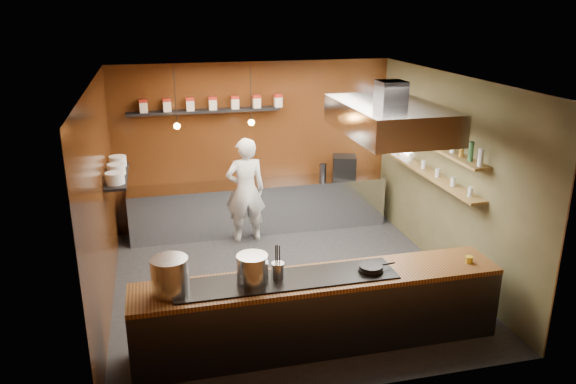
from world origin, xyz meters
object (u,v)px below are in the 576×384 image
object	(u,v)px
stockpot_small	(252,269)
chef	(246,191)
stockpot_large	(170,275)
extractor_hood	(390,118)
espresso_machine	(344,167)

from	to	relation	value
stockpot_small	chef	world-z (taller)	chef
stockpot_large	chef	world-z (taller)	chef
stockpot_large	stockpot_small	world-z (taller)	stockpot_large
chef	extractor_hood	bearing A→B (deg)	124.49
stockpot_large	stockpot_small	size ratio (longest dim) A/B	1.15
extractor_hood	chef	distance (m)	3.11
extractor_hood	espresso_machine	world-z (taller)	extractor_hood
stockpot_large	chef	distance (m)	3.62
extractor_hood	stockpot_small	xyz separation A→B (m)	(-2.10, -1.20, -1.40)
stockpot_small	extractor_hood	bearing A→B (deg)	29.71
stockpot_large	espresso_machine	distance (m)	4.95
extractor_hood	espresso_machine	bearing A→B (deg)	83.65
stockpot_large	stockpot_small	distance (m)	0.91
stockpot_small	espresso_machine	size ratio (longest dim) A/B	0.87
espresso_machine	chef	size ratio (longest dim) A/B	0.22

